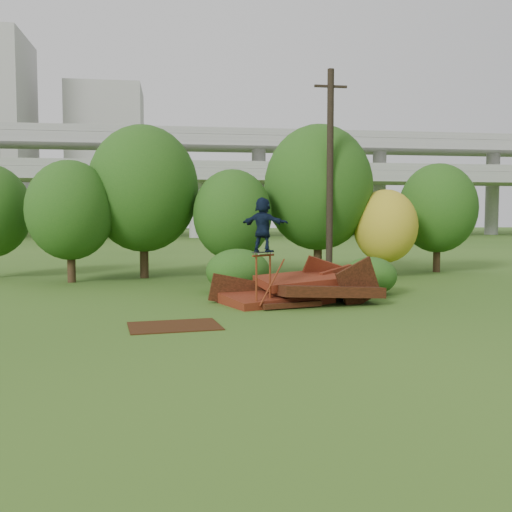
{
  "coord_description": "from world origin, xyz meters",
  "views": [
    {
      "loc": [
        -3.3,
        -15.01,
        2.8
      ],
      "look_at": [
        -0.8,
        2.0,
        1.6
      ],
      "focal_mm": 40.0,
      "sensor_mm": 36.0,
      "label": 1
    }
  ],
  "objects": [
    {
      "name": "tree_1",
      "position": [
        -4.58,
        11.22,
        4.03
      ],
      "size": [
        4.95,
        4.95,
        6.88
      ],
      "color": "black",
      "rests_on": "ground"
    },
    {
      "name": "tree_0",
      "position": [
        -7.55,
        9.92,
        3.05
      ],
      "size": [
        3.66,
        3.66,
        5.16
      ],
      "color": "black",
      "rests_on": "ground"
    },
    {
      "name": "tree_5",
      "position": [
        9.84,
        11.91,
        3.2
      ],
      "size": [
        3.87,
        3.87,
        5.43
      ],
      "color": "black",
      "rests_on": "ground"
    },
    {
      "name": "tree_3",
      "position": [
        3.48,
        11.08,
        4.13
      ],
      "size": [
        5.09,
        5.09,
        7.07
      ],
      "color": "black",
      "rests_on": "ground"
    },
    {
      "name": "skateboard",
      "position": [
        -0.6,
        1.92,
        1.72
      ],
      "size": [
        0.73,
        0.6,
        0.08
      ],
      "rotation": [
        0.0,
        0.0,
        0.62
      ],
      "color": "black",
      "rests_on": "grind_rail"
    },
    {
      "name": "shrub_left",
      "position": [
        -0.94,
        5.53,
        0.81
      ],
      "size": [
        2.35,
        2.16,
        1.62
      ],
      "primitive_type": "ellipsoid",
      "color": "#124412",
      "rests_on": "ground"
    },
    {
      "name": "utility_pole",
      "position": [
        3.32,
        8.52,
        4.54
      ],
      "size": [
        1.4,
        0.28,
        8.93
      ],
      "color": "black",
      "rests_on": "ground"
    },
    {
      "name": "skater",
      "position": [
        -0.6,
        1.92,
        2.55
      ],
      "size": [
        1.51,
        1.3,
        1.64
      ],
      "primitive_type": "imported",
      "rotation": [
        0.0,
        0.0,
        2.5
      ],
      "color": "black",
      "rests_on": "skateboard"
    },
    {
      "name": "tree_4",
      "position": [
        6.37,
        9.94,
        2.34
      ],
      "size": [
        2.92,
        2.92,
        4.03
      ],
      "color": "black",
      "rests_on": "ground"
    },
    {
      "name": "tree_2",
      "position": [
        -0.69,
        9.79,
        2.86
      ],
      "size": [
        3.44,
        3.44,
        4.85
      ],
      "color": "black",
      "rests_on": "ground"
    },
    {
      "name": "building_right",
      "position": [
        -16.0,
        102.0,
        14.0
      ],
      "size": [
        14.0,
        14.0,
        28.0
      ],
      "primitive_type": "cube",
      "color": "#9E9E99",
      "rests_on": "ground"
    },
    {
      "name": "flat_plate",
      "position": [
        -3.27,
        -0.54,
        0.01
      ],
      "size": [
        2.47,
        1.9,
        0.03
      ],
      "primitive_type": "cube",
      "rotation": [
        0.0,
        0.0,
        0.13
      ],
      "color": "#371C0B",
      "rests_on": "ground"
    },
    {
      "name": "freeway_overpass",
      "position": [
        0.0,
        62.92,
        10.32
      ],
      "size": [
        160.0,
        15.0,
        13.7
      ],
      "color": "gray",
      "rests_on": "ground"
    },
    {
      "name": "grind_rail",
      "position": [
        -0.59,
        1.93,
        1.0
      ],
      "size": [
        0.75,
        0.56,
        1.65
      ],
      "color": "maroon",
      "rests_on": "ground"
    },
    {
      "name": "scrap_pile",
      "position": [
        0.8,
        2.89,
        0.4
      ],
      "size": [
        5.62,
        3.12,
        1.9
      ],
      "color": "#4F170E",
      "rests_on": "ground"
    },
    {
      "name": "shrub_right",
      "position": [
        3.69,
        4.41,
        0.68
      ],
      "size": [
        1.91,
        1.75,
        1.36
      ],
      "primitive_type": "ellipsoid",
      "color": "#124412",
      "rests_on": "ground"
    },
    {
      "name": "ground",
      "position": [
        0.0,
        0.0,
        0.0
      ],
      "size": [
        240.0,
        240.0,
        0.0
      ],
      "primitive_type": "plane",
      "color": "#2D5116",
      "rests_on": "ground"
    }
  ]
}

